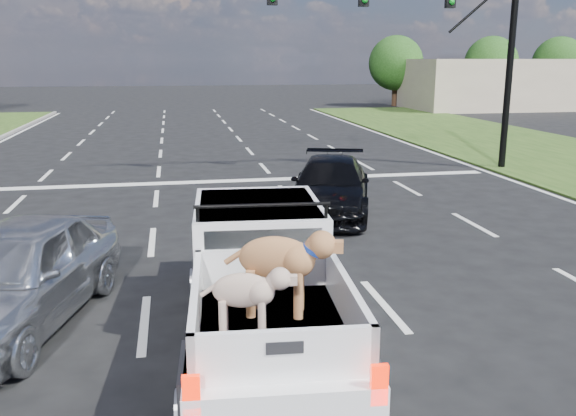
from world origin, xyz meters
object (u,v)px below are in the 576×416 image
traffic_signal (443,21)px  pickup_truck (263,280)px  silver_sedan (16,274)px  black_coupe (330,186)px

traffic_signal → pickup_truck: (-7.41, -11.42, -3.85)m
silver_sedan → black_coupe: (5.82, 5.33, -0.08)m
traffic_signal → black_coupe: size_ratio=2.05×
traffic_signal → pickup_truck: bearing=-123.0°
traffic_signal → black_coupe: bearing=-134.9°
silver_sedan → black_coupe: size_ratio=0.96×
black_coupe → traffic_signal: bearing=62.7°
pickup_truck → silver_sedan: size_ratio=1.19×
traffic_signal → silver_sedan: 15.23m
silver_sedan → black_coupe: bearing=57.6°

